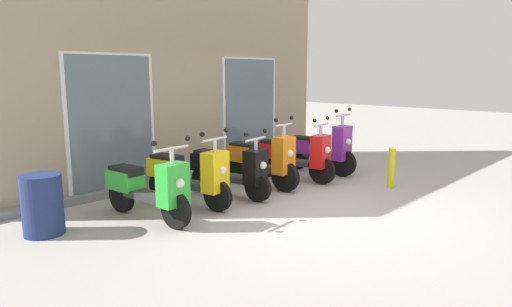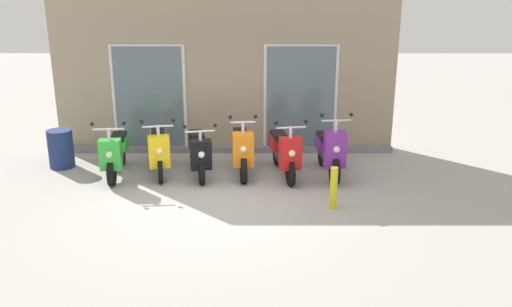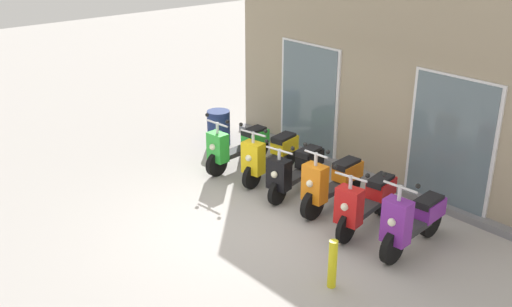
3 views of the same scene
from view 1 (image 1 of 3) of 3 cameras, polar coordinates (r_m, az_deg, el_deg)
ground_plane at (r=6.86m, az=6.79°, el=-6.72°), size 40.00×40.00×0.00m
storefront_facade at (r=8.65m, az=-9.08°, el=9.85°), size 7.23×0.50×4.07m
scooter_green at (r=6.30m, az=-13.58°, el=-4.22°), size 0.62×1.63×1.18m
scooter_yellow at (r=6.83m, az=-8.44°, el=-2.63°), size 0.69×1.56×1.19m
scooter_black at (r=7.26m, az=-3.30°, el=-1.92°), size 0.67×1.51×1.12m
scooter_orange at (r=7.85m, az=0.78°, el=-0.82°), size 0.52×1.55×1.27m
scooter_red at (r=8.39m, az=4.93°, el=-0.17°), size 0.67×1.64×1.21m
scooter_purple at (r=9.08m, az=8.23°, el=0.55°), size 0.59×1.59×1.32m
curb_bollard at (r=8.21m, az=16.72°, el=-1.76°), size 0.12×0.12×0.70m
trash_bin at (r=6.19m, az=-25.36°, el=-5.87°), size 0.49×0.49×0.76m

